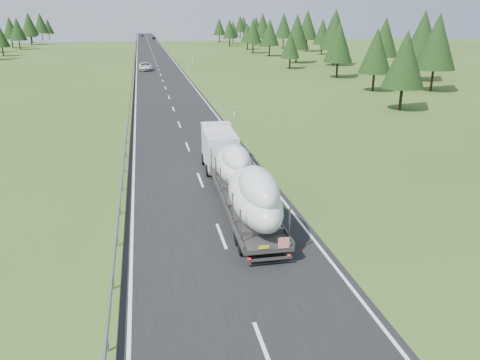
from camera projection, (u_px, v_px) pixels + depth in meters
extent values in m
plane|color=#36521B|center=(221.00, 236.00, 24.52)|extent=(400.00, 400.00, 0.00)
cube|color=black|center=(156.00, 62.00, 116.88)|extent=(10.00, 400.00, 0.02)
cube|color=slate|center=(134.00, 60.00, 115.68)|extent=(0.08, 400.00, 0.32)
cylinder|color=slate|center=(117.00, 240.00, 23.41)|extent=(0.10, 0.10, 0.60)
cube|color=silver|center=(234.00, 112.00, 53.30)|extent=(0.12, 0.07, 1.00)
cube|color=black|center=(234.00, 110.00, 53.19)|extent=(0.13, 0.08, 0.12)
cube|color=silver|center=(190.00, 67.00, 99.48)|extent=(0.12, 0.07, 1.00)
cube|color=black|center=(189.00, 66.00, 99.38)|extent=(0.13, 0.08, 0.12)
cube|color=silver|center=(173.00, 51.00, 145.66)|extent=(0.12, 0.07, 1.00)
cube|color=black|center=(173.00, 50.00, 145.56)|extent=(0.13, 0.08, 0.12)
cube|color=silver|center=(165.00, 42.00, 191.85)|extent=(0.12, 0.07, 1.00)
cube|color=black|center=(165.00, 42.00, 191.74)|extent=(0.13, 0.08, 0.12)
cube|color=silver|center=(160.00, 37.00, 238.03)|extent=(0.12, 0.07, 1.00)
cube|color=black|center=(160.00, 36.00, 237.92)|extent=(0.13, 0.08, 0.12)
cube|color=silver|center=(156.00, 34.00, 284.21)|extent=(0.12, 0.07, 1.00)
cube|color=black|center=(156.00, 33.00, 284.10)|extent=(0.13, 0.08, 0.12)
cube|color=silver|center=(154.00, 31.00, 330.39)|extent=(0.12, 0.07, 1.00)
cube|color=black|center=(154.00, 31.00, 330.28)|extent=(0.13, 0.08, 0.12)
cylinder|color=slate|center=(193.00, 65.00, 99.45)|extent=(0.08, 0.08, 2.00)
cube|color=silver|center=(193.00, 60.00, 99.12)|extent=(0.05, 0.90, 1.20)
cylinder|color=black|center=(432.00, 78.00, 70.57)|extent=(0.36, 0.36, 3.89)
cone|color=black|center=(437.00, 41.00, 68.77)|extent=(6.04, 6.04, 8.10)
cylinder|color=black|center=(419.00, 69.00, 81.86)|extent=(0.36, 0.36, 4.07)
cone|color=black|center=(423.00, 35.00, 79.98)|extent=(6.33, 6.33, 8.48)
cylinder|color=black|center=(382.00, 63.00, 93.69)|extent=(0.36, 0.36, 3.67)
cone|color=black|center=(385.00, 37.00, 91.99)|extent=(5.70, 5.70, 7.64)
cylinder|color=black|center=(334.00, 56.00, 106.86)|extent=(0.36, 0.36, 4.23)
cone|color=black|center=(335.00, 29.00, 104.91)|extent=(6.58, 6.58, 8.82)
cylinder|color=black|center=(331.00, 52.00, 122.27)|extent=(0.36, 0.36, 3.81)
cone|color=black|center=(332.00, 31.00, 120.51)|extent=(5.92, 5.92, 7.93)
cylinder|color=black|center=(322.00, 49.00, 137.24)|extent=(0.36, 0.36, 3.43)
cone|color=black|center=(323.00, 32.00, 135.65)|extent=(5.33, 5.33, 7.14)
cylinder|color=black|center=(307.00, 44.00, 149.48)|extent=(0.36, 0.36, 4.31)
cone|color=black|center=(307.00, 25.00, 147.49)|extent=(6.70, 6.70, 8.98)
cylinder|color=black|center=(283.00, 42.00, 162.70)|extent=(0.36, 0.36, 4.06)
cone|color=black|center=(284.00, 25.00, 160.82)|extent=(6.31, 6.31, 8.45)
cylinder|color=black|center=(262.00, 41.00, 173.92)|extent=(0.36, 0.36, 4.06)
cone|color=black|center=(263.00, 25.00, 172.05)|extent=(6.31, 6.31, 8.45)
cylinder|color=black|center=(256.00, 41.00, 182.73)|extent=(0.36, 0.36, 3.17)
cone|color=black|center=(256.00, 29.00, 181.26)|extent=(4.92, 4.92, 6.59)
cylinder|color=black|center=(256.00, 38.00, 200.36)|extent=(0.36, 0.36, 3.57)
cone|color=black|center=(256.00, 26.00, 198.71)|extent=(5.55, 5.55, 7.43)
cylinder|color=black|center=(254.00, 37.00, 214.35)|extent=(0.36, 0.36, 3.25)
cone|color=black|center=(254.00, 27.00, 212.85)|extent=(5.05, 5.05, 6.77)
cylinder|color=black|center=(240.00, 35.00, 227.16)|extent=(0.36, 0.36, 3.75)
cone|color=black|center=(240.00, 24.00, 225.43)|extent=(5.83, 5.83, 7.81)
cylinder|color=black|center=(243.00, 34.00, 236.79)|extent=(0.36, 0.36, 3.62)
cone|color=black|center=(243.00, 24.00, 235.12)|extent=(5.64, 5.64, 7.55)
cylinder|color=black|center=(401.00, 97.00, 56.50)|extent=(0.36, 0.36, 3.21)
cone|color=black|center=(405.00, 59.00, 55.01)|extent=(5.00, 5.00, 6.70)
cylinder|color=black|center=(373.00, 81.00, 70.88)|extent=(0.36, 0.36, 3.17)
cone|color=black|center=(376.00, 51.00, 69.41)|extent=(4.93, 4.93, 6.61)
cylinder|color=black|center=(337.00, 69.00, 86.15)|extent=(0.36, 0.36, 3.37)
cone|color=black|center=(339.00, 42.00, 84.59)|extent=(5.25, 5.25, 7.02)
cylinder|color=black|center=(290.00, 63.00, 101.04)|extent=(0.36, 0.36, 2.61)
cone|color=black|center=(290.00, 45.00, 99.84)|extent=(4.06, 4.06, 5.43)
cylinder|color=black|center=(296.00, 55.00, 112.64)|extent=(0.36, 0.36, 3.87)
cone|color=black|center=(297.00, 32.00, 110.85)|extent=(6.01, 6.01, 8.05)
cylinder|color=black|center=(269.00, 50.00, 132.05)|extent=(0.36, 0.36, 3.45)
cone|color=black|center=(270.00, 32.00, 130.46)|extent=(5.36, 5.36, 7.18)
cylinder|color=black|center=(253.00, 47.00, 142.10)|extent=(0.36, 0.36, 3.46)
cone|color=black|center=(253.00, 31.00, 140.50)|extent=(5.38, 5.38, 7.20)
cylinder|color=black|center=(247.00, 45.00, 157.63)|extent=(0.36, 0.36, 2.94)
cone|color=black|center=(247.00, 32.00, 156.27)|extent=(4.57, 4.57, 6.12)
cylinder|color=black|center=(230.00, 42.00, 174.83)|extent=(0.36, 0.36, 3.30)
cone|color=black|center=(230.00, 29.00, 173.31)|extent=(5.13, 5.13, 6.87)
cylinder|color=black|center=(233.00, 40.00, 189.74)|extent=(0.36, 0.36, 3.00)
cone|color=black|center=(233.00, 29.00, 188.35)|extent=(4.67, 4.67, 6.26)
cylinder|color=black|center=(219.00, 38.00, 201.84)|extent=(0.36, 0.36, 3.41)
cone|color=black|center=(219.00, 27.00, 200.26)|extent=(5.30, 5.30, 7.10)
cylinder|color=black|center=(3.00, 51.00, 132.48)|extent=(0.36, 0.36, 2.92)
cone|color=black|center=(0.00, 36.00, 131.13)|extent=(4.54, 4.54, 6.08)
cylinder|color=black|center=(20.00, 44.00, 157.90)|extent=(0.36, 0.36, 3.52)
cone|color=black|center=(17.00, 29.00, 156.27)|extent=(5.48, 5.48, 7.34)
cylinder|color=black|center=(12.00, 43.00, 165.73)|extent=(0.36, 0.36, 3.61)
cone|color=black|center=(10.00, 28.00, 164.07)|extent=(5.62, 5.62, 7.52)
cylinder|color=black|center=(31.00, 39.00, 183.00)|extent=(0.36, 0.36, 4.18)
cone|color=black|center=(29.00, 24.00, 181.07)|extent=(6.50, 6.50, 8.70)
cylinder|color=black|center=(32.00, 39.00, 196.16)|extent=(0.36, 0.36, 2.89)
cone|color=black|center=(31.00, 29.00, 194.83)|extent=(4.49, 4.49, 6.02)
cylinder|color=black|center=(42.00, 36.00, 209.79)|extent=(0.36, 0.36, 4.16)
cone|color=black|center=(40.00, 23.00, 207.87)|extent=(6.48, 6.48, 8.68)
cylinder|color=black|center=(49.00, 36.00, 219.10)|extent=(0.36, 0.36, 3.26)
cone|color=black|center=(48.00, 26.00, 217.59)|extent=(5.08, 5.08, 6.80)
cube|color=silver|center=(220.00, 148.00, 34.43)|extent=(2.29, 4.46, 2.48)
cube|color=black|center=(215.00, 135.00, 36.37)|extent=(2.03, 0.11, 1.24)
cube|color=silver|center=(215.00, 125.00, 35.77)|extent=(2.23, 1.10, 0.27)
cube|color=#5A5755|center=(222.00, 167.00, 34.01)|extent=(2.26, 2.69, 0.22)
cylinder|color=black|center=(204.00, 159.00, 36.12)|extent=(0.33, 0.89, 0.88)
cylinder|color=black|center=(230.00, 158.00, 36.51)|extent=(0.33, 0.89, 0.88)
cylinder|color=black|center=(209.00, 170.00, 33.51)|extent=(0.33, 0.89, 0.88)
cylinder|color=black|center=(237.00, 169.00, 33.90)|extent=(0.33, 0.89, 0.88)
cube|color=#5A5755|center=(243.00, 201.00, 26.96)|extent=(2.63, 12.42, 0.23)
cube|color=#5A5755|center=(223.00, 199.00, 26.67)|extent=(0.29, 12.38, 0.21)
cube|color=#5A5755|center=(263.00, 196.00, 27.11)|extent=(0.29, 12.38, 0.21)
cube|color=#5A5755|center=(243.00, 226.00, 21.52)|extent=(0.06, 0.06, 1.68)
cube|color=#5A5755|center=(291.00, 222.00, 21.97)|extent=(0.06, 0.06, 1.68)
cube|color=#5A5755|center=(234.00, 209.00, 23.48)|extent=(0.06, 0.06, 1.68)
cube|color=#5A5755|center=(279.00, 205.00, 23.93)|extent=(0.06, 0.06, 1.68)
cube|color=#5A5755|center=(227.00, 194.00, 25.44)|extent=(0.06, 0.06, 1.68)
cube|color=#5A5755|center=(268.00, 191.00, 25.89)|extent=(0.06, 0.06, 1.68)
cube|color=#5A5755|center=(220.00, 181.00, 27.40)|extent=(0.06, 0.06, 1.68)
cube|color=#5A5755|center=(259.00, 178.00, 27.85)|extent=(0.06, 0.06, 1.68)
cube|color=#5A5755|center=(215.00, 170.00, 29.36)|extent=(0.06, 0.06, 1.68)
cube|color=#5A5755|center=(251.00, 168.00, 29.81)|extent=(0.06, 0.06, 1.68)
cube|color=#5A5755|center=(210.00, 160.00, 31.32)|extent=(0.06, 0.06, 1.68)
cube|color=#5A5755|center=(244.00, 158.00, 31.77)|extent=(0.06, 0.06, 1.68)
cylinder|color=black|center=(244.00, 246.00, 22.49)|extent=(0.37, 0.89, 0.88)
cylinder|color=black|center=(283.00, 243.00, 22.86)|extent=(0.37, 0.89, 0.88)
cylinder|color=black|center=(240.00, 237.00, 23.47)|extent=(0.37, 0.89, 0.88)
cylinder|color=black|center=(277.00, 233.00, 23.84)|extent=(0.37, 0.89, 0.88)
cube|color=#5A5755|center=(271.00, 259.00, 21.43)|extent=(2.21, 0.15, 0.11)
cube|color=red|center=(286.00, 243.00, 21.23)|extent=(0.53, 0.05, 0.53)
cube|color=yellow|center=(266.00, 247.00, 21.10)|extent=(0.49, 0.04, 0.16)
cube|color=red|center=(252.00, 259.00, 21.15)|extent=(0.16, 0.06, 0.09)
cube|color=red|center=(291.00, 255.00, 21.50)|extent=(0.16, 0.06, 0.09)
ellipsoid|color=white|center=(255.00, 198.00, 23.91)|extent=(2.51, 7.06, 2.40)
ellipsoid|color=white|center=(259.00, 188.00, 22.82)|extent=(1.89, 4.47, 1.92)
ellipsoid|color=white|center=(233.00, 166.00, 29.53)|extent=(2.33, 5.75, 2.02)
ellipsoid|color=white|center=(235.00, 159.00, 28.64)|extent=(1.76, 3.65, 1.62)
imported|color=silver|center=(145.00, 67.00, 98.00)|extent=(2.73, 5.85, 1.62)
imported|color=black|center=(154.00, 38.00, 226.97)|extent=(1.85, 4.25, 1.43)
imported|color=#17163F|center=(142.00, 35.00, 257.11)|extent=(2.01, 4.78, 1.53)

